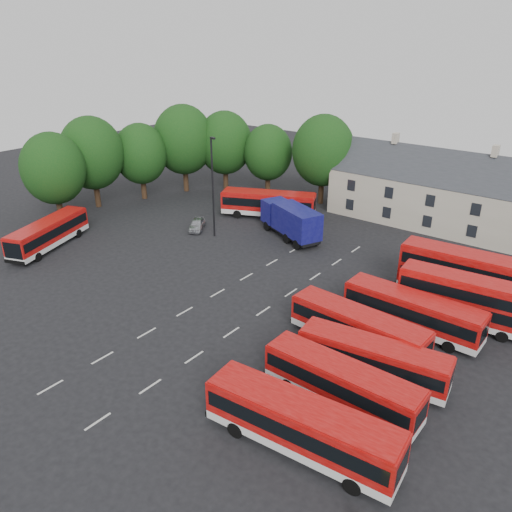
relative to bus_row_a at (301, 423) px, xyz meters
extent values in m
plane|color=black|center=(-15.50, 8.48, -1.85)|extent=(140.00, 140.00, 0.00)
cube|color=beige|center=(-15.50, -5.52, -1.85)|extent=(0.15, 1.80, 0.01)
cube|color=beige|center=(-15.50, -1.52, -1.85)|extent=(0.15, 1.80, 0.01)
cube|color=beige|center=(-15.50, 2.48, -1.85)|extent=(0.15, 1.80, 0.01)
cube|color=beige|center=(-15.50, 6.48, -1.85)|extent=(0.15, 1.80, 0.01)
cube|color=beige|center=(-15.50, 10.48, -1.85)|extent=(0.15, 1.80, 0.01)
cube|color=beige|center=(-15.50, 14.48, -1.85)|extent=(0.15, 1.80, 0.01)
cube|color=beige|center=(-15.50, 18.48, -1.85)|extent=(0.15, 1.80, 0.01)
cube|color=beige|center=(-15.50, 22.48, -1.85)|extent=(0.15, 1.80, 0.01)
cube|color=beige|center=(-15.50, 26.48, -1.85)|extent=(0.15, 1.80, 0.01)
cube|color=beige|center=(-10.50, -5.52, -1.85)|extent=(0.15, 1.80, 0.01)
cube|color=beige|center=(-10.50, -1.52, -1.85)|extent=(0.15, 1.80, 0.01)
cube|color=beige|center=(-10.50, 2.48, -1.85)|extent=(0.15, 1.80, 0.01)
cube|color=beige|center=(-10.50, 6.48, -1.85)|extent=(0.15, 1.80, 0.01)
cube|color=beige|center=(-10.50, 10.48, -1.85)|extent=(0.15, 1.80, 0.01)
cube|color=beige|center=(-10.50, 14.48, -1.85)|extent=(0.15, 1.80, 0.01)
cube|color=beige|center=(-10.50, 18.48, -1.85)|extent=(0.15, 1.80, 0.01)
cube|color=beige|center=(-10.50, 22.48, -1.85)|extent=(0.15, 1.80, 0.01)
cube|color=beige|center=(-10.50, 26.48, -1.85)|extent=(0.15, 1.80, 0.01)
cylinder|color=black|center=(-42.50, 12.48, 0.07)|extent=(0.70, 0.70, 3.85)
ellipsoid|color=#113E13|center=(-42.50, 12.48, 4.54)|extent=(7.26, 7.26, 8.35)
cylinder|color=black|center=(-43.50, 18.48, 0.25)|extent=(0.70, 0.70, 4.20)
ellipsoid|color=#113E13|center=(-43.50, 18.48, 5.12)|extent=(7.92, 7.92, 9.11)
cylinder|color=black|center=(-41.50, 24.48, -0.01)|extent=(0.70, 0.70, 3.67)
ellipsoid|color=#113E13|center=(-41.50, 24.48, 4.25)|extent=(6.93, 6.93, 7.97)
cylinder|color=black|center=(-39.50, 30.48, 0.34)|extent=(0.70, 0.70, 4.38)
ellipsoid|color=#113E13|center=(-39.50, 30.48, 5.41)|extent=(8.25, 8.25, 9.49)
cylinder|color=black|center=(-35.50, 34.48, 0.16)|extent=(0.70, 0.70, 4.02)
ellipsoid|color=#113E13|center=(-35.50, 34.48, 4.83)|extent=(7.59, 7.59, 8.73)
cylinder|color=black|center=(-29.50, 36.48, -0.10)|extent=(0.70, 0.70, 3.50)
ellipsoid|color=#113E13|center=(-29.50, 36.48, 3.96)|extent=(6.60, 6.60, 7.59)
cylinder|color=black|center=(-21.50, 37.48, 0.25)|extent=(0.70, 0.70, 4.20)
ellipsoid|color=#113E13|center=(-21.50, 37.48, 5.12)|extent=(7.92, 7.92, 9.11)
cube|color=beige|center=(-1.50, 38.48, 0.90)|extent=(35.00, 7.00, 5.50)
cube|color=#2D3035|center=(-1.50, 38.48, 3.65)|extent=(35.70, 7.13, 7.13)
cube|color=beige|center=(-12.50, 38.48, 7.61)|extent=(0.60, 0.90, 1.20)
cube|color=beige|center=(-1.50, 38.48, 7.61)|extent=(0.60, 0.90, 1.20)
cube|color=silver|center=(0.00, 0.00, -1.08)|extent=(11.08, 3.44, 0.54)
cube|color=#AC0D0A|center=(0.00, 0.00, 0.15)|extent=(11.08, 3.44, 1.93)
cube|color=black|center=(0.00, 0.00, 0.20)|extent=(10.65, 3.46, 0.94)
cube|color=#AC0D0A|center=(0.00, 0.00, 1.17)|extent=(10.85, 3.32, 0.12)
cylinder|color=black|center=(-3.37, -1.43, -1.36)|extent=(1.01, 0.36, 0.99)
cylinder|color=black|center=(3.37, 1.43, -1.36)|extent=(1.01, 0.36, 0.99)
cube|color=silver|center=(-0.13, 4.60, -1.16)|extent=(9.89, 2.34, 0.49)
cube|color=#AC0D0A|center=(-0.13, 4.60, -0.04)|extent=(9.89, 2.34, 1.75)
cube|color=black|center=(-0.13, 4.60, 0.01)|extent=(9.49, 2.39, 0.85)
cube|color=#AC0D0A|center=(-0.13, 4.60, 0.88)|extent=(9.69, 2.25, 0.11)
cylinder|color=black|center=(-3.30, 3.61, -1.40)|extent=(0.90, 0.26, 0.90)
cylinder|color=black|center=(3.04, 5.58, -1.40)|extent=(0.90, 0.26, 0.90)
cube|color=silver|center=(0.26, 8.02, -1.17)|extent=(9.91, 3.54, 0.48)
cube|color=#AC0D0A|center=(0.26, 8.02, -0.07)|extent=(9.91, 3.54, 1.72)
cube|color=black|center=(0.26, 8.02, -0.02)|extent=(9.53, 3.54, 0.84)
cube|color=#AC0D0A|center=(0.26, 8.02, 0.84)|extent=(9.70, 3.43, 0.11)
cylinder|color=black|center=(-2.67, 6.60, -1.41)|extent=(0.91, 0.37, 0.88)
cylinder|color=black|center=(3.19, 9.44, -1.41)|extent=(0.91, 0.37, 0.88)
cube|color=silver|center=(-2.15, 10.65, -1.14)|extent=(10.28, 2.89, 0.51)
cube|color=#AC0D0A|center=(-2.15, 10.65, 0.02)|extent=(10.28, 2.89, 1.80)
cube|color=black|center=(-2.15, 10.65, 0.07)|extent=(9.88, 2.92, 0.88)
cube|color=#AC0D0A|center=(-2.15, 10.65, 0.97)|extent=(10.07, 2.78, 0.11)
cylinder|color=black|center=(-5.46, 9.79, -1.39)|extent=(0.94, 0.31, 0.92)
cylinder|color=black|center=(1.15, 11.50, -1.39)|extent=(0.94, 0.31, 0.92)
cube|color=silver|center=(0.01, 15.16, -1.12)|extent=(10.42, 2.56, 0.52)
cube|color=#AC0D0A|center=(0.01, 15.16, 0.06)|extent=(10.42, 2.56, 1.84)
cube|color=black|center=(0.01, 15.16, 0.11)|extent=(10.01, 2.60, 0.90)
cube|color=#AC0D0A|center=(0.01, 15.16, 1.03)|extent=(10.21, 2.46, 0.11)
cylinder|color=black|center=(-3.33, 14.16, -1.38)|extent=(0.95, 0.28, 0.94)
cylinder|color=black|center=(3.36, 16.16, -1.38)|extent=(0.95, 0.28, 0.94)
cube|color=silver|center=(2.73, 18.48, -1.16)|extent=(9.92, 3.13, 0.49)
cube|color=#AC0D0A|center=(2.73, 18.48, 0.57)|extent=(9.92, 3.13, 2.97)
cube|color=black|center=(2.73, 18.48, -0.01)|extent=(9.54, 3.14, 0.84)
cube|color=#AC0D0A|center=(2.73, 18.48, 2.10)|extent=(9.72, 3.02, 0.11)
cylinder|color=black|center=(-0.28, 17.19, -1.41)|extent=(0.91, 0.33, 0.89)
cylinder|color=black|center=(5.74, 19.77, -1.41)|extent=(0.91, 0.33, 0.89)
cube|color=black|center=(2.73, 18.48, 1.14)|extent=(9.54, 3.14, 0.84)
cube|color=silver|center=(1.80, 22.10, -1.09)|extent=(10.97, 3.13, 0.54)
cube|color=#AC0D0A|center=(1.80, 22.10, 0.83)|extent=(10.97, 3.13, 3.30)
cube|color=black|center=(1.80, 22.10, 0.19)|extent=(10.54, 3.16, 0.94)
cube|color=#AC0D0A|center=(1.80, 22.10, 2.53)|extent=(10.74, 3.02, 0.12)
cylinder|color=black|center=(-1.60, 20.78, -1.36)|extent=(1.00, 0.34, 0.98)
cylinder|color=black|center=(5.19, 23.43, -1.36)|extent=(1.00, 0.34, 0.98)
cube|color=black|center=(1.80, 22.10, 1.47)|extent=(10.54, 3.16, 0.94)
cube|color=silver|center=(-36.08, 7.13, -1.12)|extent=(5.87, 10.49, 0.52)
cube|color=#AC0D0A|center=(-36.08, 7.13, 0.05)|extent=(5.87, 10.49, 1.83)
cube|color=black|center=(-36.08, 7.13, 0.10)|extent=(5.78, 10.13, 0.89)
cube|color=#AC0D0A|center=(-36.08, 7.13, 1.01)|extent=(5.71, 10.27, 0.11)
cylinder|color=black|center=(-33.91, 4.42, -1.38)|extent=(0.58, 0.97, 0.94)
cylinder|color=black|center=(-38.25, 9.84, -1.38)|extent=(0.58, 0.97, 0.94)
cube|color=silver|center=(-23.64, 28.77, -1.06)|extent=(11.28, 7.06, 0.56)
cube|color=#AC0D0A|center=(-23.64, 28.77, 0.22)|extent=(11.28, 7.06, 1.99)
cube|color=black|center=(-23.64, 28.77, 0.27)|extent=(10.90, 6.92, 0.97)
cube|color=#AC0D0A|center=(-23.64, 28.77, 1.27)|extent=(11.04, 6.87, 0.12)
cylinder|color=black|center=(-26.42, 26.20, -1.34)|extent=(1.05, 0.69, 1.02)
cylinder|color=black|center=(-20.86, 31.33, -1.34)|extent=(1.05, 0.69, 1.02)
cube|color=black|center=(-17.85, 25.01, -1.16)|extent=(8.73, 5.46, 0.32)
cube|color=#11105E|center=(-20.79, 26.28, 0.28)|extent=(3.01, 3.29, 2.56)
cube|color=black|center=(-21.72, 26.68, 0.66)|extent=(0.99, 2.12, 1.28)
cube|color=#11105E|center=(-16.73, 24.52, 0.44)|extent=(6.64, 4.85, 2.88)
cylinder|color=black|center=(-21.07, 25.08, -1.32)|extent=(1.10, 0.70, 1.07)
cylinder|color=black|center=(-14.40, 24.83, -1.32)|extent=(1.10, 0.70, 1.07)
imported|color=#AFB1B7|center=(-27.58, 20.42, -1.21)|extent=(3.29, 3.97, 1.28)
cylinder|color=black|center=(-24.69, 20.17, 3.58)|extent=(0.20, 0.20, 10.87)
cube|color=black|center=(-24.37, 20.08, 9.02)|extent=(0.70, 0.44, 0.20)
camera|label=1|loc=(10.70, -17.59, 18.98)|focal=35.00mm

